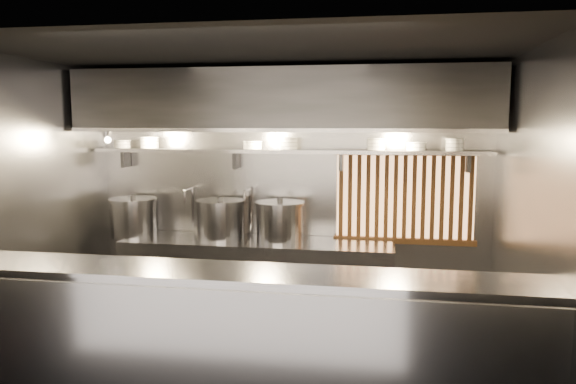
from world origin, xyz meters
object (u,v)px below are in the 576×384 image
(pendant_bulb, at_px, (276,144))
(stock_pot_left, at_px, (134,217))
(stock_pot_right, at_px, (220,219))
(heat_lamp, at_px, (106,135))
(stock_pot_mid, at_px, (280,221))

(pendant_bulb, bearing_deg, stock_pot_left, -177.75)
(pendant_bulb, relative_size, stock_pot_right, 0.31)
(heat_lamp, distance_m, stock_pot_right, 1.54)
(heat_lamp, bearing_deg, stock_pot_right, 14.75)
(pendant_bulb, distance_m, stock_pot_left, 1.85)
(stock_pot_left, bearing_deg, pendant_bulb, 2.25)
(stock_pot_mid, bearing_deg, pendant_bulb, 135.88)
(stock_pot_left, distance_m, stock_pot_mid, 1.71)
(pendant_bulb, xyz_separation_m, stock_pot_mid, (0.06, -0.05, -0.84))
(pendant_bulb, height_order, stock_pot_right, pendant_bulb)
(stock_pot_mid, bearing_deg, stock_pot_left, -179.67)
(stock_pot_right, bearing_deg, stock_pot_mid, -1.20)
(stock_pot_right, bearing_deg, pendant_bulb, 3.73)
(heat_lamp, xyz_separation_m, pendant_bulb, (1.80, 0.35, -0.11))
(stock_pot_left, bearing_deg, stock_pot_mid, 0.33)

